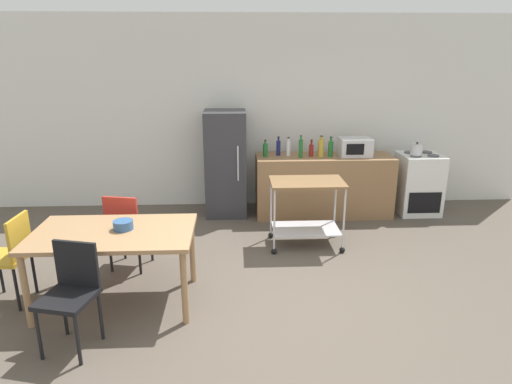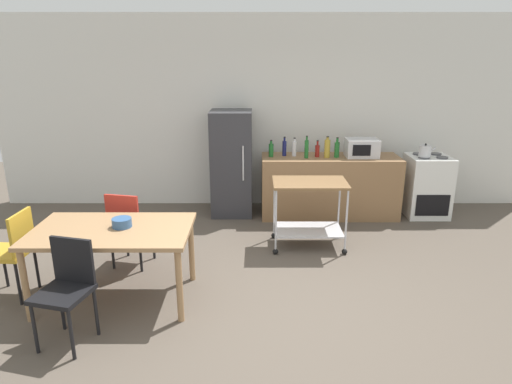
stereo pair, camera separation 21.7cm
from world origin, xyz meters
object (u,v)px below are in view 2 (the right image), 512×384
(bottle_wine, at_px, (293,148))
(dining_table, at_px, (111,237))
(fruit_bowl, at_px, (120,223))
(kettle, at_px, (423,151))
(stove_oven, at_px, (425,186))
(bottle_olive_oil, at_px, (305,149))
(refrigerator, at_px, (230,163))
(chair_red, at_px, (127,224))
(bottle_sparkling_water, at_px, (316,150))
(bottle_vinegar, at_px, (270,150))
(bottle_soy_sauce, at_px, (326,148))
(bottle_sesame_oil, at_px, (283,148))
(microwave, at_px, (360,148))
(bottle_hot_sauce, at_px, (335,149))
(chair_black, at_px, (65,285))
(kitchen_cart, at_px, (308,203))
(chair_mustard, at_px, (11,249))

(bottle_wine, bearing_deg, dining_table, -128.33)
(fruit_bowl, bearing_deg, kettle, 31.61)
(stove_oven, distance_m, bottle_olive_oil, 1.91)
(stove_oven, distance_m, refrigerator, 2.92)
(chair_red, distance_m, bottle_sparkling_water, 2.90)
(dining_table, bearing_deg, bottle_sparkling_water, 46.60)
(bottle_sparkling_water, bearing_deg, bottle_vinegar, 178.85)
(bottle_olive_oil, xyz_separation_m, bottle_soy_sauce, (0.30, 0.04, -0.00))
(bottle_sparkling_water, height_order, kettle, bottle_sparkling_water)
(bottle_sesame_oil, relative_size, microwave, 0.61)
(bottle_vinegar, distance_m, bottle_hot_sauce, 0.95)
(bottle_olive_oil, height_order, bottle_soy_sauce, bottle_olive_oil)
(chair_black, relative_size, stove_oven, 0.97)
(stove_oven, relative_size, bottle_soy_sauce, 3.01)
(kitchen_cart, bearing_deg, kettle, 30.90)
(chair_black, height_order, bottle_sparkling_water, bottle_sparkling_water)
(chair_red, relative_size, bottle_sparkling_water, 3.67)
(bottle_wine, bearing_deg, kitchen_cart, -85.21)
(refrigerator, distance_m, kitchen_cart, 1.61)
(stove_oven, xyz_separation_m, bottle_olive_oil, (-1.82, -0.10, 0.58))
(chair_red, xyz_separation_m, chair_mustard, (-0.95, -0.66, 0.00))
(fruit_bowl, height_order, kettle, kettle)
(bottle_vinegar, relative_size, bottle_sesame_oil, 0.87)
(chair_black, distance_m, bottle_sparkling_water, 3.94)
(chair_mustard, height_order, bottle_sparkling_water, bottle_sparkling_water)
(bottle_sesame_oil, bearing_deg, chair_red, -136.38)
(chair_black, bearing_deg, stove_oven, 51.02)
(dining_table, relative_size, bottle_olive_oil, 4.66)
(kettle, bearing_deg, chair_black, -143.15)
(bottle_olive_oil, relative_size, microwave, 0.70)
(chair_black, bearing_deg, kettle, 50.94)
(chair_mustard, distance_m, chair_black, 1.09)
(chair_black, bearing_deg, chair_mustard, 152.72)
(bottle_vinegar, height_order, bottle_sesame_oil, bottle_sesame_oil)
(refrigerator, height_order, bottle_sesame_oil, refrigerator)
(fruit_bowl, bearing_deg, dining_table, -154.19)
(stove_oven, distance_m, bottle_vinegar, 2.38)
(bottle_sparkling_water, bearing_deg, bottle_soy_sauce, -12.44)
(bottle_hot_sauce, bearing_deg, bottle_soy_sauce, 179.17)
(dining_table, xyz_separation_m, kettle, (3.80, 2.32, 0.33))
(bottle_hot_sauce, bearing_deg, fruit_bowl, -136.59)
(dining_table, distance_m, chair_mustard, 1.02)
(dining_table, height_order, bottle_vinegar, bottle_vinegar)
(stove_oven, bearing_deg, bottle_sparkling_water, -178.93)
(refrigerator, bearing_deg, bottle_hot_sauce, -5.41)
(stove_oven, height_order, bottle_vinegar, bottle_vinegar)
(bottle_olive_oil, distance_m, kettle, 1.70)
(chair_mustard, height_order, bottle_olive_oil, bottle_olive_oil)
(refrigerator, height_order, microwave, refrigerator)
(bottle_soy_sauce, relative_size, fruit_bowl, 1.64)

